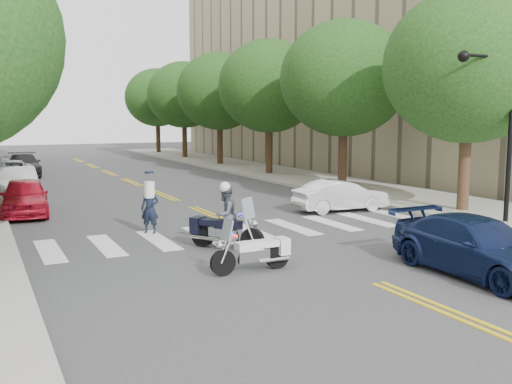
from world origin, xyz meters
TOP-DOWN VIEW (x-y plane):
  - ground at (0.00, 0.00)m, footprint 140.00×140.00m
  - sidewalk_right at (9.50, 22.00)m, footprint 5.00×60.00m
  - building_right at (26.00, 26.00)m, footprint 26.00×44.00m
  - tree_r_0 at (8.80, 6.00)m, footprint 6.40×6.40m
  - tree_r_1 at (8.80, 14.00)m, footprint 6.40×6.40m
  - tree_r_2 at (8.80, 22.00)m, footprint 6.40×6.40m
  - tree_r_3 at (8.80, 30.00)m, footprint 6.40×6.40m
  - tree_r_4 at (8.80, 38.00)m, footprint 6.40×6.40m
  - tree_r_5 at (8.80, 46.00)m, footprint 6.40×6.40m
  - traffic_signal_pole at (7.72, 3.50)m, footprint 2.82×0.42m
  - motorcycle_police at (-1.79, 4.55)m, footprint 1.54×2.08m
  - motorcycle_parked at (-1.94, 2.13)m, footprint 2.08×0.47m
  - officer_standing at (-3.03, 7.57)m, footprint 0.70×0.66m
  - convertible at (4.89, 8.50)m, footprint 3.83×1.57m
  - sedan_blue at (2.50, -0.50)m, footprint 1.96×4.68m
  - parked_car_a at (-6.30, 13.00)m, footprint 2.02×4.26m
  - parked_car_b at (-6.30, 17.05)m, footprint 1.67×4.51m
  - parked_car_c at (-6.30, 22.24)m, footprint 2.75×5.27m
  - parked_car_d at (-5.20, 28.17)m, footprint 2.26×5.02m
  - parked_car_e at (-6.30, 34.00)m, footprint 1.96×4.43m

SIDE VIEW (x-z plane):
  - ground at x=0.00m, z-range 0.00..0.00m
  - sidewalk_right at x=9.50m, z-range 0.00..0.15m
  - motorcycle_parked at x=-1.94m, z-range -0.20..1.14m
  - convertible at x=4.89m, z-range 0.00..1.23m
  - sedan_blue at x=2.50m, z-range 0.00..1.35m
  - parked_car_a at x=-6.30m, z-range 0.00..1.41m
  - parked_car_c at x=-6.30m, z-range 0.00..1.42m
  - parked_car_d at x=-5.20m, z-range 0.00..1.43m
  - parked_car_b at x=-6.30m, z-range 0.00..1.48m
  - parked_car_e at x=-6.30m, z-range 0.00..1.48m
  - officer_standing at x=-3.03m, z-range 0.00..1.60m
  - motorcycle_police at x=-1.79m, z-range -0.11..1.81m
  - traffic_signal_pole at x=7.72m, z-range 0.72..6.72m
  - tree_r_0 at x=8.80m, z-range 1.33..9.78m
  - tree_r_1 at x=8.80m, z-range 1.33..9.78m
  - tree_r_2 at x=8.80m, z-range 1.33..9.78m
  - tree_r_3 at x=8.80m, z-range 1.33..9.78m
  - tree_r_4 at x=8.80m, z-range 1.33..9.78m
  - tree_r_5 at x=8.80m, z-range 1.33..9.78m
  - building_right at x=26.00m, z-range 0.00..22.00m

